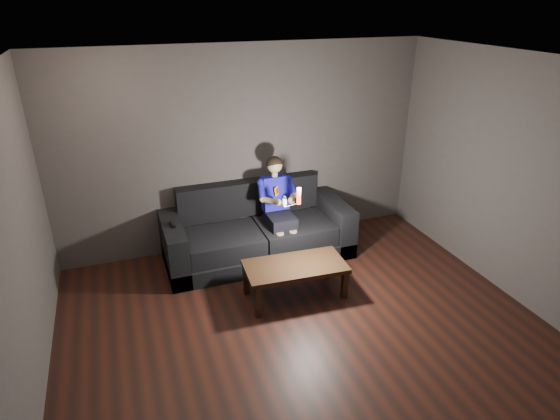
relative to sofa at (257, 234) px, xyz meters
name	(u,v)px	position (x,y,z in m)	size (l,w,h in m)	color
floor	(319,351)	(0.00, -2.04, -0.31)	(5.00, 5.00, 0.00)	black
back_wall	(245,149)	(0.00, 0.46, 1.04)	(5.00, 0.04, 2.70)	#413D39
left_wall	(2,286)	(-2.50, -2.04, 1.04)	(0.04, 5.00, 2.70)	#413D39
right_wall	(544,193)	(2.50, -2.04, 1.04)	(0.04, 5.00, 2.70)	#413D39
ceiling	(332,70)	(0.00, -2.04, 2.39)	(5.00, 5.00, 0.02)	silver
sofa	(257,234)	(0.00, 0.00, 0.00)	(2.44, 1.05, 0.94)	black
child	(278,200)	(0.28, -0.07, 0.49)	(0.50, 0.62, 1.23)	black
wii_remote_red	(299,196)	(0.37, -0.54, 0.72)	(0.07, 0.09, 0.22)	red
nunchuk_white	(284,201)	(0.19, -0.54, 0.67)	(0.07, 0.10, 0.15)	silver
wii_remote_black	(172,225)	(-1.10, -0.09, 0.37)	(0.06, 0.16, 0.03)	black
coffee_table	(295,269)	(0.13, -1.06, 0.05)	(1.18, 0.64, 0.42)	black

